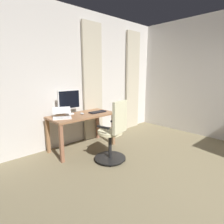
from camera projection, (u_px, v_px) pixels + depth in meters
back_room_partition at (78, 78)px, 4.03m from camera, size 4.89×0.10×2.87m
curtain_left_panel at (132, 81)px, 5.10m from camera, size 0.49×0.06×2.63m
curtain_right_panel at (93, 83)px, 4.18m from camera, size 0.51×0.06×2.63m
desk at (82, 119)px, 3.70m from camera, size 1.31×0.63×0.72m
office_chair at (113, 134)px, 3.16m from camera, size 0.56×0.56×1.09m
computer_monitor at (69, 100)px, 3.66m from camera, size 0.48×0.18×0.49m
computer_keyboard at (98, 112)px, 3.86m from camera, size 0.37×0.15×0.02m
laptop at (62, 115)px, 3.39m from camera, size 0.45×0.46×0.18m
computer_mouse at (82, 113)px, 3.68m from camera, size 0.06×0.10×0.04m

